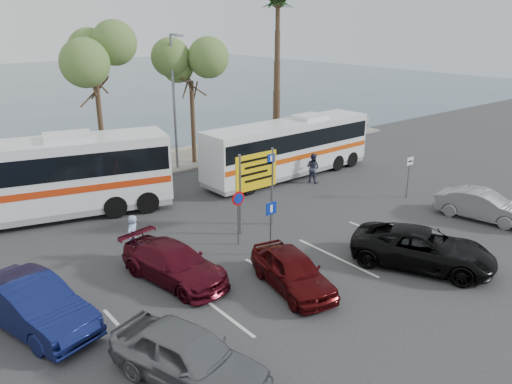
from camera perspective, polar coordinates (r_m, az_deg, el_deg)
ground at (r=19.70m, az=3.61°, el=-7.83°), size 120.00×120.00×0.00m
kerb_strip at (r=30.73m, az=-14.16°, el=1.82°), size 44.00×2.40×0.15m
seawall at (r=32.44m, az=-15.69°, el=3.00°), size 48.00×0.80×0.60m
tree_mid at (r=28.95m, az=-17.99°, el=13.76°), size 3.20×3.20×8.00m
tree_right at (r=31.64m, az=-7.48°, el=13.99°), size 3.20×3.20×7.40m
palm_tree at (r=35.68m, az=2.52°, el=20.65°), size 4.80×4.80×11.20m
street_lamp_right at (r=30.65m, az=-9.31°, el=10.79°), size 0.45×1.15×8.01m
direction_sign at (r=21.64m, az=0.04°, el=1.69°), size 2.20×0.12×3.60m
sign_no_stop at (r=20.39m, az=-2.05°, el=-1.99°), size 0.60×0.08×2.35m
sign_parking at (r=19.50m, az=1.70°, el=-3.33°), size 0.50×0.07×2.25m
sign_taxi at (r=27.11m, az=17.07°, el=2.22°), size 0.50×0.07×2.20m
lane_markings at (r=18.37m, az=3.05°, el=-9.94°), size 12.02×4.20×0.01m
coach_bus_left at (r=25.05m, az=-24.54°, el=0.94°), size 12.98×5.80×3.96m
coach_bus_right at (r=29.63m, az=3.76°, el=4.84°), size 11.27×2.66×3.50m
car_silver_a at (r=13.54m, az=-7.77°, el=-18.12°), size 3.11×4.81×1.52m
car_blue at (r=16.81m, az=-24.16°, el=-11.67°), size 2.90×5.03×1.57m
car_maroon at (r=18.25m, az=-9.35°, el=-8.05°), size 2.64×4.81×1.32m
car_red at (r=17.53m, az=4.20°, el=-8.94°), size 2.45×4.28×1.37m
suv_black at (r=19.99m, az=18.51°, el=-6.12°), size 4.50×5.78×1.46m
car_silver_b at (r=25.61m, az=24.48°, el=-1.40°), size 2.30×4.39×1.38m
pedestrian_near at (r=19.99m, az=-13.92°, el=-5.07°), size 0.80×0.74×1.83m
pedestrian_far at (r=28.81m, az=6.51°, el=2.77°), size 0.81×0.95×1.72m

